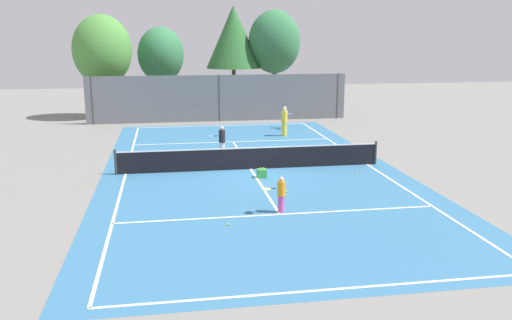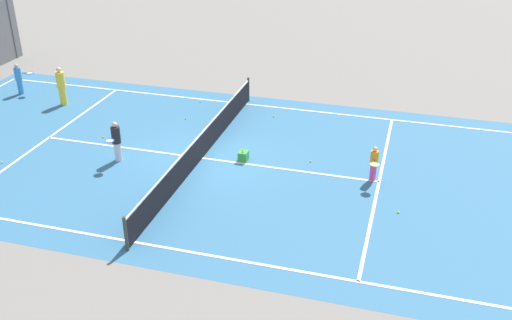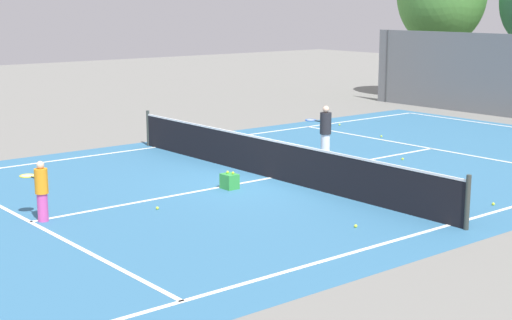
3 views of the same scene
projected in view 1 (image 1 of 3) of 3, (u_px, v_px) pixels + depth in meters
The scene contains 23 objects.
ground_plane at pixel (251, 169), 24.42m from camera, with size 80.00×80.00×0.00m, color slate.
court_surface at pixel (251, 169), 24.42m from camera, with size 13.00×25.00×0.01m.
tennis_net at pixel (251, 158), 24.30m from camera, with size 11.90×0.10×1.10m.
perimeter_fence at pixel (219, 98), 37.51m from camera, with size 18.00×0.12×3.20m.
tree_0 at pixel (102, 50), 38.32m from camera, with size 4.14×3.93×7.31m.
tree_1 at pixel (161, 55), 40.60m from camera, with size 3.43×3.77×6.49m.
tree_2 at pixel (274, 42), 42.14m from camera, with size 4.05×3.60×7.78m.
tree_3 at pixel (233, 37), 42.02m from camera, with size 4.28×4.28×8.10m.
player_0 at pixel (284, 121), 32.19m from camera, with size 0.37×0.37×1.72m.
player_1 at pixel (280, 194), 18.36m from camera, with size 0.85×0.38×1.25m.
player_2 at pixel (285, 117), 34.84m from camera, with size 0.55×0.89×1.44m.
player_3 at pixel (222, 141), 26.83m from camera, with size 0.90×0.40×1.51m.
ball_crate at pixel (262, 173), 22.97m from camera, with size 0.38×0.32×0.43m.
tennis_ball_0 at pixel (228, 224), 17.23m from camera, with size 0.07×0.07×0.07m, color #CCE533.
tennis_ball_1 at pixel (286, 192), 20.81m from camera, with size 0.07×0.07×0.07m, color #CCE533.
tennis_ball_2 at pixel (191, 141), 30.55m from camera, with size 0.07×0.07×0.07m, color #CCE533.
tennis_ball_3 at pixel (357, 173), 23.61m from camera, with size 0.07×0.07×0.07m, color #CCE533.
tennis_ball_4 at pixel (144, 141), 30.80m from camera, with size 0.07×0.07×0.07m, color #CCE533.
tennis_ball_5 at pixel (340, 165), 25.14m from camera, with size 0.07×0.07×0.07m, color #CCE533.
tennis_ball_6 at pixel (346, 155), 27.18m from camera, with size 0.07×0.07×0.07m, color #CCE533.
tennis_ball_7 at pixel (308, 157), 26.77m from camera, with size 0.07×0.07×0.07m, color #CCE533.
tennis_ball_8 at pixel (308, 130), 34.20m from camera, with size 0.07×0.07×0.07m, color #CCE533.
tennis_ball_9 at pixel (249, 148), 28.70m from camera, with size 0.07×0.07×0.07m, color #CCE533.
Camera 1 is at (-3.64, -23.41, 5.94)m, focal length 38.07 mm.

